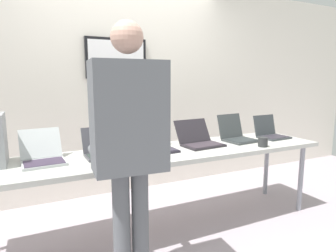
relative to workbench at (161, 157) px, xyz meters
name	(u,v)px	position (x,y,z in m)	size (l,w,h in m)	color
ground	(161,232)	(0.00, 0.00, -0.73)	(8.00, 8.00, 0.04)	#A2959D
back_wall	(123,87)	(0.00, 1.13, 0.60)	(8.00, 0.11, 2.61)	silver
workbench	(161,157)	(0.00, 0.00, 0.00)	(3.25, 0.70, 0.76)	#ADADA6
laptop_station_0	(43,155)	(-0.97, 0.08, 0.10)	(0.34, 0.40, 0.24)	#AEB3B3
laptop_station_1	(105,149)	(-0.48, 0.08, 0.10)	(0.34, 0.32, 0.23)	#3C3B42
laptop_station_2	(152,144)	(-0.05, 0.07, 0.11)	(0.38, 0.36, 0.27)	#232029
laptop_station_3	(199,140)	(0.44, 0.07, 0.10)	(0.41, 0.40, 0.24)	#252126
laptop_station_4	(237,135)	(0.92, 0.08, 0.11)	(0.35, 0.37, 0.27)	#363A3B
laptop_station_5	(270,132)	(1.36, 0.05, 0.10)	(0.32, 0.31, 0.24)	#33373A
person	(129,136)	(-0.49, -0.62, 0.34)	(0.45, 0.60, 1.73)	#585B60
coffee_mug	(263,142)	(0.96, -0.25, 0.09)	(0.09, 0.09, 0.09)	#2B2C2D
paper_sheet	(137,160)	(-0.28, -0.17, 0.05)	(0.27, 0.33, 0.00)	white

